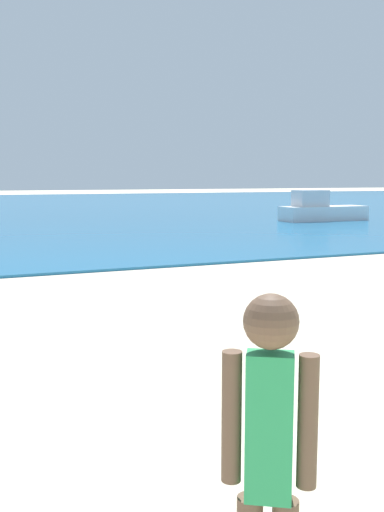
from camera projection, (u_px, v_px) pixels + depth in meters
name	position (u px, v px, depth m)	size (l,w,h in m)	color
person_standing	(268.00, 469.00, 2.25)	(0.32, 0.23, 1.57)	brown
boat_near	(321.00, 210.00, 27.08)	(4.12, 1.39, 1.39)	white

